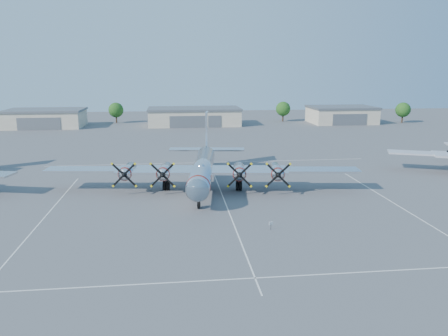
{
  "coord_description": "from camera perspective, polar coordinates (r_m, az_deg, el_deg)",
  "views": [
    {
      "loc": [
        -6.49,
        -55.23,
        17.18
      ],
      "look_at": [
        0.6,
        5.96,
        3.2
      ],
      "focal_mm": 35.0,
      "sensor_mm": 36.0,
      "label": 1
    }
  ],
  "objects": [
    {
      "name": "info_placard",
      "position": [
        48.29,
        6.15,
        -7.29
      ],
      "size": [
        0.47,
        0.23,
        0.95
      ],
      "rotation": [
        0.0,
        0.0,
        0.4
      ],
      "color": "black",
      "rests_on": "ground"
    },
    {
      "name": "hangar_center",
      "position": [
        138.11,
        -3.9,
        6.75
      ],
      "size": [
        28.6,
        14.6,
        5.4
      ],
      "color": "#BBAF94",
      "rests_on": "ground"
    },
    {
      "name": "hangar_east",
      "position": [
        148.33,
        15.09,
        6.75
      ],
      "size": [
        20.6,
        14.6,
        5.4
      ],
      "color": "#BBAF94",
      "rests_on": "ground"
    },
    {
      "name": "tree_east",
      "position": [
        148.38,
        7.73,
        7.66
      ],
      "size": [
        4.8,
        4.8,
        6.64
      ],
      "color": "#382619",
      "rests_on": "ground"
    },
    {
      "name": "parking_lines",
      "position": [
        56.55,
        0.3,
        -4.89
      ],
      "size": [
        60.0,
        50.08,
        0.01
      ],
      "color": "silver",
      "rests_on": "ground"
    },
    {
      "name": "tree_far_east",
      "position": [
        154.93,
        22.34,
        7.04
      ],
      "size": [
        4.8,
        4.8,
        6.64
      ],
      "color": "#382619",
      "rests_on": "ground"
    },
    {
      "name": "tree_west",
      "position": [
        146.98,
        -13.93,
        7.36
      ],
      "size": [
        4.8,
        4.8,
        6.64
      ],
      "color": "#382619",
      "rests_on": "ground"
    },
    {
      "name": "hangar_west",
      "position": [
        143.23,
        -22.29,
        6.04
      ],
      "size": [
        22.6,
        14.6,
        5.4
      ],
      "color": "#BBAF94",
      "rests_on": "ground"
    },
    {
      "name": "main_bomber_b29",
      "position": [
        65.49,
        -2.72,
        -2.44
      ],
      "size": [
        48.23,
        35.9,
        9.91
      ],
      "primitive_type": null,
      "rotation": [
        0.0,
        0.0,
        -0.12
      ],
      "color": "white",
      "rests_on": "ground"
    },
    {
      "name": "ground",
      "position": [
        58.21,
        0.09,
        -4.38
      ],
      "size": [
        260.0,
        260.0,
        0.0
      ],
      "primitive_type": "plane",
      "color": "#525254",
      "rests_on": "ground"
    }
  ]
}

